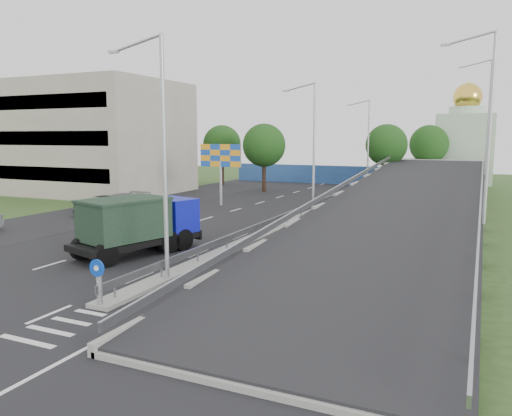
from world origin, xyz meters
The scene contains 21 objects.
ground centered at (0.00, 0.00, 0.00)m, with size 160.00×160.00×0.00m, color #2D4C1E.
road_surface centered at (-3.00, 20.00, 0.00)m, with size 26.00×90.00×0.04m, color black.
parking_strip centered at (-16.00, 20.00, 0.00)m, with size 8.00×90.00×0.05m, color black.
median centered at (0.00, 24.00, 0.10)m, with size 1.00×44.00×0.20m, color gray.
overpass_ramp centered at (7.50, 24.00, 1.75)m, with size 10.00×50.00×3.50m.
median_guardrail centered at (0.00, 24.00, 0.75)m, with size 0.09×44.00×0.71m.
sign_bollard centered at (0.00, 2.17, 1.03)m, with size 0.64×0.23×1.67m.
lamp_post_near centered at (0.11, 6.00, 5.81)m, with size 2.74×0.18×10.08m.
lamp_post_mid centered at (0.11, 26.00, 5.81)m, with size 2.74×0.18×10.08m.
lamp_post_far centered at (0.11, 46.00, 5.81)m, with size 2.74×0.18×10.08m.
beige_building centered at (-30.00, 32.00, 6.00)m, with size 24.00×14.00×12.00m, color gray.
blue_wall centered at (-4.00, 52.00, 1.20)m, with size 30.00×0.50×2.40m, color #2B4B9E.
church centered at (10.00, 60.00, 5.31)m, with size 7.00×7.00×13.80m.
billboard centered at (-9.00, 28.00, 4.19)m, with size 4.00×0.24×5.50m.
tree_left_mid centered at (-10.00, 40.00, 5.18)m, with size 4.80×4.80×7.60m.
tree_median_far centered at (2.00, 48.00, 5.18)m, with size 4.80×4.80×7.60m.
tree_left_far centered at (-18.00, 45.00, 5.18)m, with size 4.80×4.80×7.60m.
tree_ramp_far centered at (6.00, 55.00, 5.18)m, with size 4.80×4.80×7.60m.
dump_truck centered at (-4.02, 9.73, 1.69)m, with size 4.35×7.33×3.05m.
parked_car_c centered at (-15.36, 19.65, 0.73)m, with size 2.41×5.23×1.45m, color #313235.
parked_car_d centered at (-13.82, 20.10, 0.82)m, with size 2.29×5.63×1.63m, color gray.
Camera 1 is at (12.27, -11.21, 6.19)m, focal length 35.00 mm.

